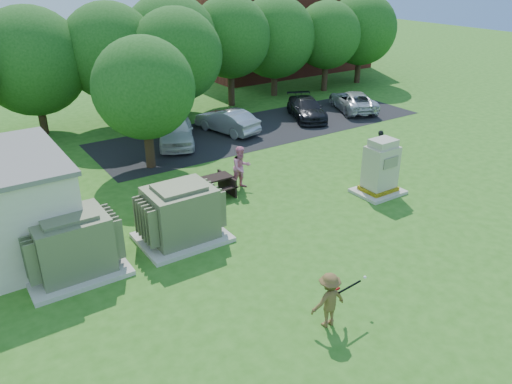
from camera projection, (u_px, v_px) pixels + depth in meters
ground at (327, 274)px, 15.66m from camera, size 120.00×120.00×0.00m
brick_building at (280, 23)px, 43.39m from camera, size 15.00×8.00×8.00m
parking_strip at (265, 128)px, 29.36m from camera, size 20.00×6.00×0.01m
transformer_left at (72, 246)px, 15.36m from camera, size 3.00×2.40×2.07m
transformer_right at (181, 215)px, 17.23m from camera, size 3.00×2.40×2.07m
generator_cabinet at (380, 170)px, 20.70m from camera, size 1.95×1.60×2.38m
picnic_table at (209, 185)px, 20.57m from camera, size 1.94×1.46×0.83m
batter at (329, 300)px, 13.16m from camera, size 1.07×0.66×1.61m
person_by_generator at (380, 159)px, 22.31m from camera, size 0.75×0.74×1.75m
person_at_picnic at (241, 168)px, 21.20m from camera, size 0.92×0.73×1.88m
person_walking_right at (379, 146)px, 24.03m from camera, size 0.40×0.95×1.61m
car_white at (176, 130)px, 26.48m from camera, size 3.46×4.78×1.51m
car_silver_a at (227, 121)px, 28.33m from camera, size 2.32×4.29×1.34m
car_dark at (307, 108)px, 30.84m from camera, size 3.31×4.65×1.25m
car_silver_b at (353, 101)px, 32.50m from camera, size 3.68×4.99×1.26m
batting_equipment at (350, 286)px, 13.35m from camera, size 1.30×0.30×0.18m
tree_row at (141, 52)px, 28.72m from camera, size 41.30×13.30×7.30m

